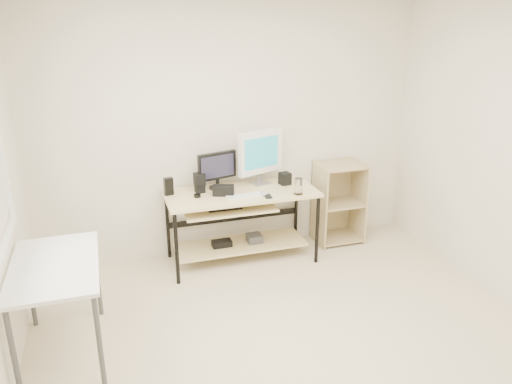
{
  "coord_description": "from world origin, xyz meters",
  "views": [
    {
      "loc": [
        -1.27,
        -2.82,
        2.42
      ],
      "look_at": [
        0.04,
        1.3,
        0.86
      ],
      "focal_mm": 35.0,
      "sensor_mm": 36.0,
      "label": 1
    }
  ],
  "objects": [
    {
      "name": "side_table",
      "position": [
        -1.68,
        0.6,
        0.67
      ],
      "size": [
        0.6,
        1.0,
        0.75
      ],
      "color": "white",
      "rests_on": "ground"
    },
    {
      "name": "speaker_right",
      "position": [
        0.49,
        1.74,
        0.81
      ],
      "size": [
        0.12,
        0.12,
        0.13
      ],
      "primitive_type": "cube",
      "rotation": [
        0.0,
        0.0,
        0.18
      ],
      "color": "black",
      "rests_on": "desk"
    },
    {
      "name": "black_monitor",
      "position": [
        -0.2,
        1.82,
        0.97
      ],
      "size": [
        0.41,
        0.17,
        0.38
      ],
      "rotation": [
        0.0,
        0.0,
        0.26
      ],
      "color": "black",
      "rests_on": "desk"
    },
    {
      "name": "shelf_unit",
      "position": [
        1.15,
        1.82,
        0.45
      ],
      "size": [
        0.5,
        0.4,
        0.9
      ],
      "color": "tan",
      "rests_on": "ground"
    },
    {
      "name": "drinking_glass",
      "position": [
        0.51,
        1.41,
        0.84
      ],
      "size": [
        0.1,
        0.1,
        0.16
      ],
      "primitive_type": "cylinder",
      "rotation": [
        0.0,
        0.0,
        -0.26
      ],
      "color": "white",
      "rests_on": "coaster"
    },
    {
      "name": "volume_puck",
      "position": [
        -0.45,
        1.64,
        0.76
      ],
      "size": [
        0.09,
        0.09,
        0.03
      ],
      "primitive_type": "cylinder",
      "rotation": [
        0.0,
        0.0,
        -0.34
      ],
      "color": "black",
      "rests_on": "desk"
    },
    {
      "name": "coaster",
      "position": [
        0.51,
        1.41,
        0.75
      ],
      "size": [
        0.13,
        0.13,
        0.01
      ],
      "primitive_type": "cylinder",
      "rotation": [
        0.0,
        0.0,
        -0.26
      ],
      "color": "#AB7A4D",
      "rests_on": "desk"
    },
    {
      "name": "desk",
      "position": [
        -0.03,
        1.66,
        0.54
      ],
      "size": [
        1.5,
        0.65,
        0.75
      ],
      "color": "beige",
      "rests_on": "ground"
    },
    {
      "name": "center_speaker",
      "position": [
        -0.19,
        1.61,
        0.8
      ],
      "size": [
        0.22,
        0.15,
        0.1
      ],
      "primitive_type": "cube",
      "rotation": [
        0.0,
        0.0,
        -0.33
      ],
      "color": "black",
      "rests_on": "desk"
    },
    {
      "name": "room",
      "position": [
        -0.14,
        0.04,
        1.32
      ],
      "size": [
        4.01,
        4.01,
        2.62
      ],
      "color": "beige",
      "rests_on": "ground"
    },
    {
      "name": "white_imac",
      "position": [
        0.26,
        1.82,
        1.08
      ],
      "size": [
        0.51,
        0.23,
        0.56
      ],
      "rotation": [
        0.0,
        0.0,
        0.34
      ],
      "color": "silver",
      "rests_on": "desk"
    },
    {
      "name": "audio_controller",
      "position": [
        -0.7,
        1.79,
        0.84
      ],
      "size": [
        0.09,
        0.07,
        0.17
      ],
      "primitive_type": "cube",
      "rotation": [
        0.0,
        0.0,
        0.18
      ],
      "color": "black",
      "rests_on": "desk"
    },
    {
      "name": "smartphone",
      "position": [
        0.21,
        1.44,
        0.75
      ],
      "size": [
        0.08,
        0.13,
        0.01
      ],
      "primitive_type": "cube",
      "rotation": [
        0.0,
        0.0,
        -0.11
      ],
      "color": "black",
      "rests_on": "desk"
    },
    {
      "name": "keyboard",
      "position": [
        0.01,
        1.52,
        0.76
      ],
      "size": [
        0.39,
        0.14,
        0.01
      ],
      "primitive_type": "cube",
      "rotation": [
        0.0,
        0.0,
        0.09
      ],
      "color": "white",
      "rests_on": "desk"
    },
    {
      "name": "speaker_left",
      "position": [
        -0.39,
        1.77,
        0.85
      ],
      "size": [
        0.11,
        0.11,
        0.2
      ],
      "rotation": [
        0.0,
        0.0,
        0.11
      ],
      "color": "black",
      "rests_on": "desk"
    },
    {
      "name": "mouse",
      "position": [
        0.18,
        1.5,
        0.77
      ],
      "size": [
        0.07,
        0.11,
        0.04
      ],
      "primitive_type": "ellipsoid",
      "rotation": [
        0.0,
        0.0,
        0.06
      ],
      "color": "#B5B5BB",
      "rests_on": "desk"
    }
  ]
}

